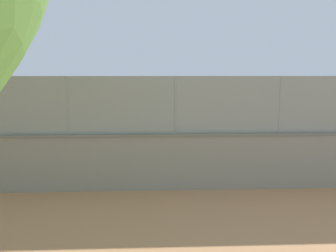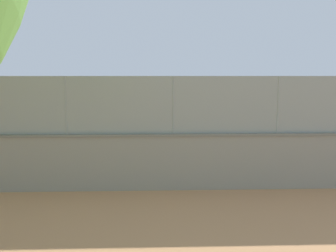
{
  "view_description": "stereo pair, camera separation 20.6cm",
  "coord_description": "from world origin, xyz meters",
  "px_view_note": "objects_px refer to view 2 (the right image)",
  "views": [
    {
      "loc": [
        2.24,
        23.93,
        3.64
      ],
      "look_at": [
        1.59,
        6.36,
        1.12
      ],
      "focal_mm": 38.42,
      "sensor_mm": 36.0,
      "label": 1
    },
    {
      "loc": [
        2.04,
        23.94,
        3.64
      ],
      "look_at": [
        1.59,
        6.36,
        1.12
      ],
      "focal_mm": 38.42,
      "sensor_mm": 36.0,
      "label": 2
    }
  ],
  "objects_px": {
    "player_foreground_swinging": "(100,117)",
    "sports_ball": "(228,126)",
    "spare_ball_by_wall": "(179,172)",
    "courtside_bench": "(67,167)",
    "player_at_service_line": "(216,121)"
  },
  "relations": [
    {
      "from": "sports_ball",
      "to": "spare_ball_by_wall",
      "type": "relative_size",
      "value": 1.76
    },
    {
      "from": "courtside_bench",
      "to": "spare_ball_by_wall",
      "type": "bearing_deg",
      "value": -170.39
    },
    {
      "from": "player_at_service_line",
      "to": "player_foreground_swinging",
      "type": "bearing_deg",
      "value": -17.54
    },
    {
      "from": "player_foreground_swinging",
      "to": "courtside_bench",
      "type": "xyz_separation_m",
      "value": [
        -0.7,
        11.42,
        -0.42
      ]
    },
    {
      "from": "player_at_service_line",
      "to": "sports_ball",
      "type": "distance_m",
      "value": 1.98
    },
    {
      "from": "player_foreground_swinging",
      "to": "spare_ball_by_wall",
      "type": "xyz_separation_m",
      "value": [
        -4.64,
        10.75,
        -0.84
      ]
    },
    {
      "from": "sports_ball",
      "to": "courtside_bench",
      "type": "relative_size",
      "value": 0.11
    },
    {
      "from": "player_foreground_swinging",
      "to": "sports_ball",
      "type": "relative_size",
      "value": 8.87
    },
    {
      "from": "player_foreground_swinging",
      "to": "spare_ball_by_wall",
      "type": "height_order",
      "value": "player_foreground_swinging"
    },
    {
      "from": "player_at_service_line",
      "to": "player_foreground_swinging",
      "type": "xyz_separation_m",
      "value": [
        7.33,
        -2.32,
        0.02
      ]
    },
    {
      "from": "player_at_service_line",
      "to": "sports_ball",
      "type": "height_order",
      "value": "player_at_service_line"
    },
    {
      "from": "spare_ball_by_wall",
      "to": "player_foreground_swinging",
      "type": "bearing_deg",
      "value": -66.68
    },
    {
      "from": "player_at_service_line",
      "to": "spare_ball_by_wall",
      "type": "bearing_deg",
      "value": 72.26
    },
    {
      "from": "player_foreground_swinging",
      "to": "courtside_bench",
      "type": "height_order",
      "value": "player_foreground_swinging"
    },
    {
      "from": "player_at_service_line",
      "to": "spare_ball_by_wall",
      "type": "xyz_separation_m",
      "value": [
        2.7,
        8.44,
        -0.81
      ]
    }
  ]
}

